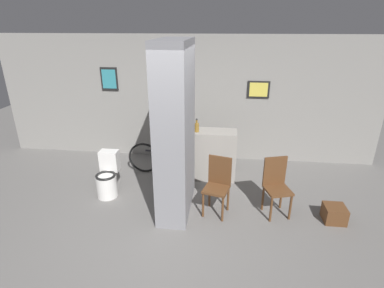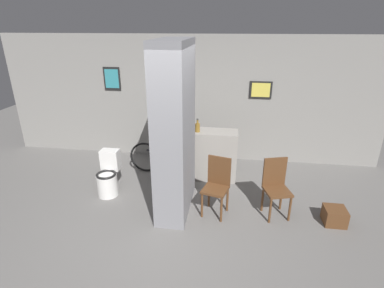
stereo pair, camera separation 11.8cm
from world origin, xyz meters
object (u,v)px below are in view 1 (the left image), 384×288
chair_near_pillar (218,183)px  bottle_tall (197,127)px  chair_by_doorway (276,184)px  bicycle (169,158)px  toilet (108,178)px

chair_near_pillar → bottle_tall: 1.28m
chair_near_pillar → bottle_tall: bearing=127.2°
chair_near_pillar → bottle_tall: size_ratio=3.61×
chair_near_pillar → bottle_tall: (-0.44, 1.07, 0.54)m
chair_near_pillar → chair_by_doorway: 0.90m
chair_by_doorway → chair_near_pillar: bearing=168.4°
chair_near_pillar → bicycle: 1.56m
toilet → chair_by_doorway: size_ratio=0.82×
bottle_tall → chair_by_doorway: bearing=-36.8°
bottle_tall → bicycle: bearing=167.9°
toilet → chair_by_doorway: 2.80m
chair_near_pillar → chair_by_doorway: (0.89, 0.08, 0.00)m
bicycle → chair_by_doorway: bearing=-30.6°
bicycle → bottle_tall: (0.55, -0.12, 0.71)m
chair_near_pillar → chair_by_doorway: size_ratio=1.00×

